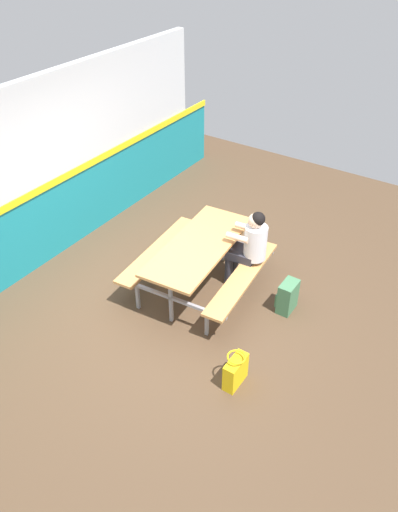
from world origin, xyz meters
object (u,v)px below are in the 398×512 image
backpack_dark (287,297)px  tote_bag_bright (236,371)px  picnic_table_main (199,255)px  student_nearer (250,243)px

backpack_dark → tote_bag_bright: backpack_dark is taller
picnic_table_main → tote_bag_bright: 1.74m
picnic_table_main → tote_bag_bright: bearing=-132.6°
student_nearer → tote_bag_bright: 1.81m
tote_bag_bright → student_nearer: bearing=24.8°
picnic_table_main → tote_bag_bright: picnic_table_main is taller
student_nearer → tote_bag_bright: size_ratio=2.81×
backpack_dark → tote_bag_bright: (-1.42, -0.05, -0.02)m
student_nearer → backpack_dark: bearing=-102.9°
backpack_dark → tote_bag_bright: bearing=-177.9°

